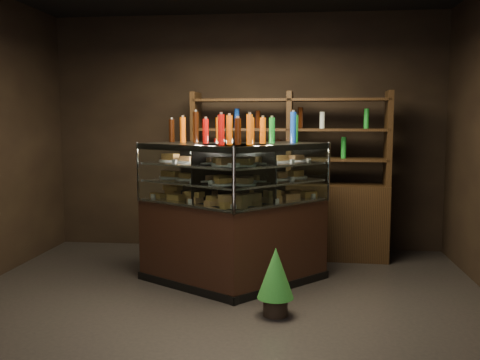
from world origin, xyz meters
name	(u,v)px	position (x,y,z in m)	size (l,w,h in m)	color
ground	(218,314)	(0.00, 0.00, 0.00)	(5.00, 5.00, 0.00)	black
room_shell	(216,86)	(0.00, 0.00, 1.94)	(5.02, 5.02, 3.01)	black
display_case	(234,237)	(0.03, 0.89, 0.48)	(2.00, 1.42, 1.44)	black
food_display	(233,176)	(0.03, 0.88, 1.11)	(1.63, 0.99, 0.44)	gold
bottles_top	(233,129)	(0.03, 0.89, 1.57)	(1.45, 0.85, 0.30)	#147223
potted_conifer	(276,272)	(0.49, 0.03, 0.38)	(0.31, 0.31, 0.67)	black
back_shelving	(289,207)	(0.57, 2.05, 0.61)	(2.37, 0.52, 2.00)	black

